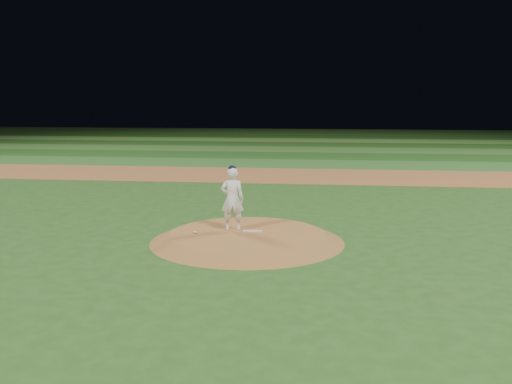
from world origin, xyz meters
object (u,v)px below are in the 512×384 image
rosin_bag (195,232)px  pitcher_on_mound (232,199)px  pitchers_mound (247,237)px  pitching_rubber (252,231)px

rosin_bag → pitcher_on_mound: bearing=28.8°
pitchers_mound → pitching_rubber: size_ratio=10.05×
pitching_rubber → pitcher_on_mound: (-0.60, 0.13, 0.91)m
pitchers_mound → pitching_rubber: (0.12, 0.18, 0.14)m
pitching_rubber → pitcher_on_mound: bearing=162.3°
pitching_rubber → rosin_bag: (-1.58, -0.41, 0.02)m
pitcher_on_mound → rosin_bag: bearing=-151.2°
pitchers_mound → rosin_bag: 1.48m
pitching_rubber → rosin_bag: rosin_bag is taller
pitchers_mound → pitcher_on_mound: bearing=147.2°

